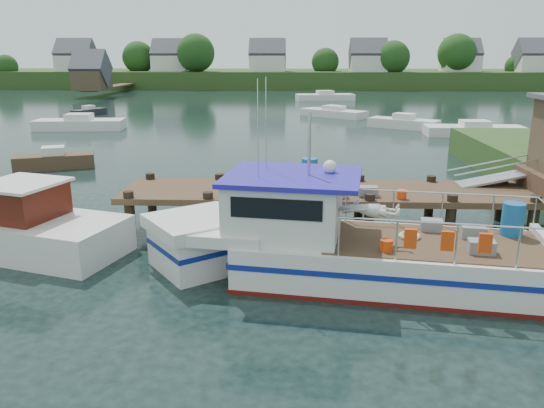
{
  "coord_description": "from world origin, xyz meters",
  "views": [
    {
      "loc": [
        -0.36,
        -17.08,
        5.71
      ],
      "look_at": [
        -1.0,
        -1.5,
        1.3
      ],
      "focal_mm": 35.0,
      "sensor_mm": 36.0,
      "label": 1
    }
  ],
  "objects_px": {
    "work_boat": "(2,225)",
    "moored_e": "(89,112)",
    "moored_rowboat": "(54,160)",
    "moored_b": "(404,123)",
    "lobster_boat": "(335,244)",
    "moored_a": "(80,124)",
    "moored_d": "(334,113)",
    "moored_c": "(474,130)",
    "dock": "(506,166)",
    "moored_far": "(325,97)"
  },
  "relations": [
    {
      "from": "work_boat",
      "to": "moored_e",
      "type": "bearing_deg",
      "value": 124.06
    },
    {
      "from": "moored_rowboat",
      "to": "moored_b",
      "type": "bearing_deg",
      "value": 47.13
    },
    {
      "from": "lobster_boat",
      "to": "moored_b",
      "type": "relative_size",
      "value": 1.92
    },
    {
      "from": "moored_a",
      "to": "moored_d",
      "type": "bearing_deg",
      "value": 40.25
    },
    {
      "from": "moored_d",
      "to": "moored_rowboat",
      "type": "bearing_deg",
      "value": -145.53
    },
    {
      "from": "lobster_boat",
      "to": "moored_c",
      "type": "xyz_separation_m",
      "value": [
        12.02,
        26.05,
        -0.53
      ]
    },
    {
      "from": "dock",
      "to": "moored_e",
      "type": "relative_size",
      "value": 4.53
    },
    {
      "from": "moored_a",
      "to": "moored_e",
      "type": "relative_size",
      "value": 1.9
    },
    {
      "from": "moored_a",
      "to": "moored_far",
      "type": "bearing_deg",
      "value": 69.04
    },
    {
      "from": "moored_b",
      "to": "work_boat",
      "type": "bearing_deg",
      "value": -125.89
    },
    {
      "from": "lobster_boat",
      "to": "moored_e",
      "type": "xyz_separation_m",
      "value": [
        -21.01,
        38.01,
        -0.58
      ]
    },
    {
      "from": "dock",
      "to": "moored_d",
      "type": "bearing_deg",
      "value": 95.33
    },
    {
      "from": "moored_rowboat",
      "to": "moored_c",
      "type": "height_order",
      "value": "moored_rowboat"
    },
    {
      "from": "moored_b",
      "to": "moored_d",
      "type": "distance_m",
      "value": 9.34
    },
    {
      "from": "work_boat",
      "to": "moored_b",
      "type": "height_order",
      "value": "work_boat"
    },
    {
      "from": "lobster_boat",
      "to": "moored_rowboat",
      "type": "xyz_separation_m",
      "value": [
        -13.52,
        13.49,
        -0.52
      ]
    },
    {
      "from": "dock",
      "to": "moored_c",
      "type": "bearing_deg",
      "value": 74.12
    },
    {
      "from": "dock",
      "to": "moored_far",
      "type": "relative_size",
      "value": 2.17
    },
    {
      "from": "dock",
      "to": "moored_d",
      "type": "relative_size",
      "value": 2.63
    },
    {
      "from": "dock",
      "to": "lobster_boat",
      "type": "xyz_separation_m",
      "value": [
        -5.76,
        -4.03,
        -1.3
      ]
    },
    {
      "from": "moored_rowboat",
      "to": "moored_far",
      "type": "distance_m",
      "value": 46.06
    },
    {
      "from": "lobster_boat",
      "to": "moored_b",
      "type": "bearing_deg",
      "value": 84.06
    },
    {
      "from": "work_boat",
      "to": "moored_rowboat",
      "type": "bearing_deg",
      "value": 124.11
    },
    {
      "from": "moored_rowboat",
      "to": "work_boat",
      "type": "bearing_deg",
      "value": -63.39
    },
    {
      "from": "moored_a",
      "to": "dock",
      "type": "bearing_deg",
      "value": -30.21
    },
    {
      "from": "moored_c",
      "to": "moored_e",
      "type": "height_order",
      "value": "moored_c"
    },
    {
      "from": "moored_e",
      "to": "dock",
      "type": "bearing_deg",
      "value": -34.93
    },
    {
      "from": "dock",
      "to": "moored_c",
      "type": "distance_m",
      "value": 22.96
    },
    {
      "from": "moored_far",
      "to": "moored_a",
      "type": "xyz_separation_m",
      "value": [
        -20.79,
        -28.52,
        -0.0
      ]
    },
    {
      "from": "moored_rowboat",
      "to": "moored_c",
      "type": "relative_size",
      "value": 0.58
    },
    {
      "from": "work_boat",
      "to": "moored_far",
      "type": "xyz_separation_m",
      "value": [
        12.81,
        54.66,
        -0.24
      ]
    },
    {
      "from": "work_boat",
      "to": "moored_a",
      "type": "height_order",
      "value": "work_boat"
    },
    {
      "from": "lobster_boat",
      "to": "moored_c",
      "type": "relative_size",
      "value": 1.53
    },
    {
      "from": "lobster_boat",
      "to": "moored_b",
      "type": "xyz_separation_m",
      "value": [
        7.65,
        29.79,
        -0.49
      ]
    },
    {
      "from": "moored_rowboat",
      "to": "moored_far",
      "type": "height_order",
      "value": "moored_far"
    },
    {
      "from": "moored_a",
      "to": "moored_d",
      "type": "relative_size",
      "value": 1.1
    },
    {
      "from": "moored_c",
      "to": "moored_a",
      "type": "bearing_deg",
      "value": -172.14
    },
    {
      "from": "moored_far",
      "to": "moored_d",
      "type": "relative_size",
      "value": 1.21
    },
    {
      "from": "work_boat",
      "to": "moored_b",
      "type": "xyz_separation_m",
      "value": [
        17.61,
        27.91,
        -0.26
      ]
    },
    {
      "from": "lobster_boat",
      "to": "moored_d",
      "type": "bearing_deg",
      "value": 94.48
    },
    {
      "from": "lobster_boat",
      "to": "moored_b",
      "type": "distance_m",
      "value": 30.76
    },
    {
      "from": "moored_d",
      "to": "moored_b",
      "type": "bearing_deg",
      "value": -79.2
    },
    {
      "from": "work_boat",
      "to": "moored_rowboat",
      "type": "relative_size",
      "value": 2.05
    },
    {
      "from": "moored_d",
      "to": "moored_e",
      "type": "distance_m",
      "value": 23.64
    },
    {
      "from": "work_boat",
      "to": "moored_d",
      "type": "xyz_separation_m",
      "value": [
        12.58,
        35.77,
        -0.31
      ]
    },
    {
      "from": "lobster_boat",
      "to": "moored_rowboat",
      "type": "relative_size",
      "value": 2.61
    },
    {
      "from": "moored_far",
      "to": "moored_e",
      "type": "height_order",
      "value": "moored_far"
    },
    {
      "from": "dock",
      "to": "moored_far",
      "type": "height_order",
      "value": "dock"
    },
    {
      "from": "dock",
      "to": "moored_e",
      "type": "height_order",
      "value": "dock"
    },
    {
      "from": "moored_rowboat",
      "to": "moored_far",
      "type": "bearing_deg",
      "value": 78.72
    }
  ]
}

